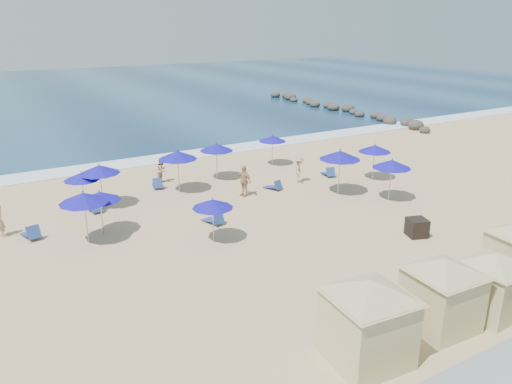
{
  "coord_description": "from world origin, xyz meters",
  "views": [
    {
      "loc": [
        -12.55,
        -18.61,
        9.66
      ],
      "look_at": [
        0.24,
        3.0,
        1.02
      ],
      "focal_mm": 35.0,
      "sensor_mm": 36.0,
      "label": 1
    }
  ],
  "objects_px": {
    "cabana_2": "(492,276)",
    "umbrella_5": "(178,155)",
    "beachgoer_3": "(299,170)",
    "umbrella_1": "(83,198)",
    "beachgoer_2": "(244,181)",
    "beachgoer_1": "(162,170)",
    "umbrella_6": "(213,204)",
    "umbrella_3": "(100,196)",
    "umbrella_11": "(392,164)",
    "umbrella_10": "(375,148)",
    "beachgoer_0": "(0,221)",
    "umbrella_8": "(340,155)",
    "umbrella_4": "(81,176)",
    "umbrella_9": "(273,138)",
    "umbrella_2": "(99,169)",
    "rock_jetty": "(339,108)",
    "cabana_1": "(443,284)",
    "umbrella_7": "(216,147)",
    "trash_bin": "(417,228)",
    "cabana_0": "(369,310)"
  },
  "relations": [
    {
      "from": "trash_bin",
      "to": "umbrella_3",
      "type": "bearing_deg",
      "value": 168.08
    },
    {
      "from": "umbrella_7",
      "to": "umbrella_9",
      "type": "xyz_separation_m",
      "value": [
        4.84,
        1.02,
        -0.19
      ]
    },
    {
      "from": "cabana_1",
      "to": "umbrella_8",
      "type": "relative_size",
      "value": 1.6
    },
    {
      "from": "rock_jetty",
      "to": "beachgoer_0",
      "type": "distance_m",
      "value": 40.5
    },
    {
      "from": "trash_bin",
      "to": "umbrella_3",
      "type": "xyz_separation_m",
      "value": [
        -12.71,
        7.77,
        1.5
      ]
    },
    {
      "from": "trash_bin",
      "to": "umbrella_9",
      "type": "relative_size",
      "value": 0.39
    },
    {
      "from": "umbrella_6",
      "to": "umbrella_8",
      "type": "height_order",
      "value": "umbrella_8"
    },
    {
      "from": "rock_jetty",
      "to": "umbrella_1",
      "type": "bearing_deg",
      "value": -146.45
    },
    {
      "from": "umbrella_10",
      "to": "beachgoer_0",
      "type": "distance_m",
      "value": 21.5
    },
    {
      "from": "beachgoer_1",
      "to": "beachgoer_2",
      "type": "xyz_separation_m",
      "value": [
        3.17,
        -4.84,
        0.13
      ]
    },
    {
      "from": "umbrella_3",
      "to": "umbrella_11",
      "type": "bearing_deg",
      "value": -12.77
    },
    {
      "from": "cabana_2",
      "to": "beachgoer_0",
      "type": "height_order",
      "value": "cabana_2"
    },
    {
      "from": "cabana_1",
      "to": "umbrella_2",
      "type": "bearing_deg",
      "value": 111.45
    },
    {
      "from": "rock_jetty",
      "to": "umbrella_11",
      "type": "relative_size",
      "value": 10.81
    },
    {
      "from": "umbrella_9",
      "to": "umbrella_10",
      "type": "bearing_deg",
      "value": -58.84
    },
    {
      "from": "umbrella_3",
      "to": "umbrella_9",
      "type": "relative_size",
      "value": 1.01
    },
    {
      "from": "umbrella_9",
      "to": "beachgoer_2",
      "type": "relative_size",
      "value": 1.2
    },
    {
      "from": "umbrella_8",
      "to": "umbrella_2",
      "type": "bearing_deg",
      "value": 158.75
    },
    {
      "from": "cabana_2",
      "to": "umbrella_5",
      "type": "bearing_deg",
      "value": 103.41
    },
    {
      "from": "umbrella_5",
      "to": "umbrella_9",
      "type": "relative_size",
      "value": 1.18
    },
    {
      "from": "rock_jetty",
      "to": "umbrella_1",
      "type": "xyz_separation_m",
      "value": [
        -32.52,
        -21.57,
        1.82
      ]
    },
    {
      "from": "umbrella_9",
      "to": "rock_jetty",
      "type": "bearing_deg",
      "value": 39.12
    },
    {
      "from": "umbrella_8",
      "to": "beachgoer_3",
      "type": "distance_m",
      "value": 3.45
    },
    {
      "from": "cabana_1",
      "to": "beachgoer_2",
      "type": "height_order",
      "value": "cabana_1"
    },
    {
      "from": "cabana_1",
      "to": "beachgoer_2",
      "type": "bearing_deg",
      "value": 86.71
    },
    {
      "from": "umbrella_1",
      "to": "beachgoer_1",
      "type": "distance_m",
      "value": 9.33
    },
    {
      "from": "rock_jetty",
      "to": "umbrella_6",
      "type": "bearing_deg",
      "value": -138.43
    },
    {
      "from": "umbrella_1",
      "to": "beachgoer_2",
      "type": "height_order",
      "value": "umbrella_1"
    },
    {
      "from": "cabana_1",
      "to": "umbrella_5",
      "type": "distance_m",
      "value": 17.48
    },
    {
      "from": "trash_bin",
      "to": "umbrella_7",
      "type": "xyz_separation_m",
      "value": [
        -4.12,
        12.86,
        1.68
      ]
    },
    {
      "from": "cabana_2",
      "to": "umbrella_8",
      "type": "height_order",
      "value": "umbrella_8"
    },
    {
      "from": "umbrella_5",
      "to": "beachgoer_1",
      "type": "bearing_deg",
      "value": 95.27
    },
    {
      "from": "umbrella_9",
      "to": "beachgoer_0",
      "type": "distance_m",
      "value": 18.09
    },
    {
      "from": "umbrella_1",
      "to": "umbrella_11",
      "type": "distance_m",
      "value": 16.3
    },
    {
      "from": "rock_jetty",
      "to": "umbrella_5",
      "type": "height_order",
      "value": "umbrella_5"
    },
    {
      "from": "umbrella_9",
      "to": "beachgoer_3",
      "type": "xyz_separation_m",
      "value": [
        -0.7,
        -4.23,
        -1.08
      ]
    },
    {
      "from": "umbrella_4",
      "to": "umbrella_8",
      "type": "distance_m",
      "value": 14.31
    },
    {
      "from": "trash_bin",
      "to": "umbrella_3",
      "type": "height_order",
      "value": "umbrella_3"
    },
    {
      "from": "umbrella_8",
      "to": "beachgoer_0",
      "type": "xyz_separation_m",
      "value": [
        -17.61,
        3.32,
        -1.59
      ]
    },
    {
      "from": "cabana_2",
      "to": "umbrella_6",
      "type": "distance_m",
      "value": 11.65
    },
    {
      "from": "umbrella_2",
      "to": "beachgoer_1",
      "type": "relative_size",
      "value": 1.57
    },
    {
      "from": "umbrella_3",
      "to": "umbrella_4",
      "type": "bearing_deg",
      "value": 89.95
    },
    {
      "from": "cabana_2",
      "to": "beachgoer_3",
      "type": "xyz_separation_m",
      "value": [
        2.99,
        15.54,
        -0.63
      ]
    },
    {
      "from": "cabana_0",
      "to": "umbrella_7",
      "type": "relative_size",
      "value": 1.94
    },
    {
      "from": "umbrella_4",
      "to": "beachgoer_3",
      "type": "distance_m",
      "value": 12.91
    },
    {
      "from": "umbrella_7",
      "to": "beachgoer_0",
      "type": "height_order",
      "value": "umbrella_7"
    },
    {
      "from": "umbrella_1",
      "to": "beachgoer_2",
      "type": "bearing_deg",
      "value": 12.2
    },
    {
      "from": "umbrella_3",
      "to": "umbrella_5",
      "type": "xyz_separation_m",
      "value": [
        5.53,
        3.99,
        0.33
      ]
    },
    {
      "from": "cabana_2",
      "to": "umbrella_5",
      "type": "height_order",
      "value": "umbrella_5"
    },
    {
      "from": "cabana_1",
      "to": "cabana_2",
      "type": "height_order",
      "value": "cabana_1"
    }
  ]
}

